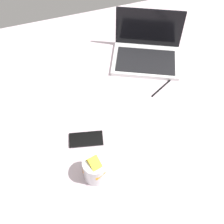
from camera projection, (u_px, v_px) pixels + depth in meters
bed_mattress at (168, 102)px, 145.37cm from camera, size 180.00×140.00×18.00cm
laptop at (147, 51)px, 147.15cm from camera, size 39.51×34.46×23.00cm
snack_cup at (95, 169)px, 108.65cm from camera, size 9.20×9.79×13.08cm
cell_phone at (86, 139)px, 122.22cm from camera, size 15.10×9.53×0.80cm
charger_cable at (163, 86)px, 139.13cm from camera, size 15.20×8.70×0.60cm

